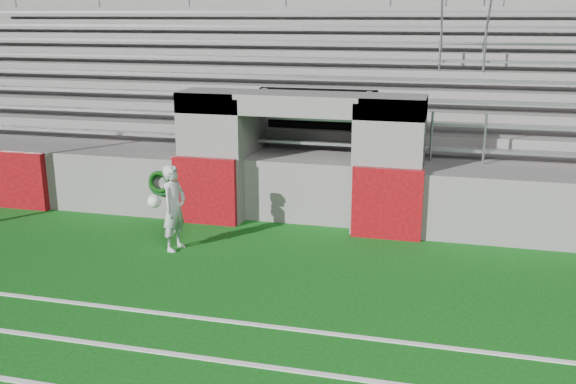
# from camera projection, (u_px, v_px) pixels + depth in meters

# --- Properties ---
(ground) EXTENTS (90.00, 90.00, 0.00)m
(ground) POSITION_uv_depth(u_px,v_px,m) (246.00, 292.00, 9.72)
(ground) COLOR #0D4E11
(ground) RESTS_ON ground
(stadium_structure) EXTENTS (26.00, 8.48, 5.42)m
(stadium_structure) POSITION_uv_depth(u_px,v_px,m) (339.00, 116.00, 16.77)
(stadium_structure) COLOR slate
(stadium_structure) RESTS_ON ground
(goalkeeper_with_ball) EXTENTS (0.58, 0.72, 1.55)m
(goalkeeper_with_ball) POSITION_uv_depth(u_px,v_px,m) (173.00, 208.00, 11.27)
(goalkeeper_with_ball) COLOR #B7BEC2
(goalkeeper_with_ball) RESTS_ON ground
(hose_coil) EXTENTS (0.52, 0.14, 0.55)m
(hose_coil) POSITION_uv_depth(u_px,v_px,m) (160.00, 183.00, 12.91)
(hose_coil) COLOR #0C3C17
(hose_coil) RESTS_ON ground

